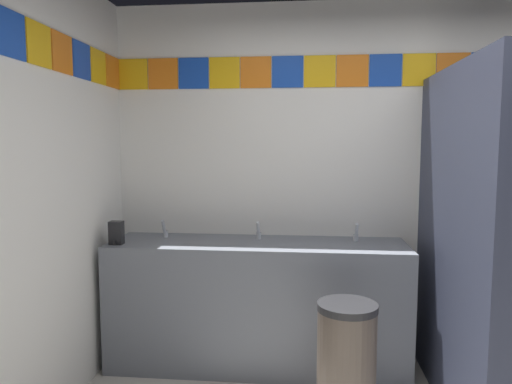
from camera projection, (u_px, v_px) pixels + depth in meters
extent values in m
cube|color=white|center=(381.00, 182.00, 3.49)|extent=(3.96, 0.08, 2.60)
cube|color=yellow|center=(133.00, 74.00, 3.55)|extent=(0.23, 0.01, 0.23)
cube|color=orange|center=(163.00, 74.00, 3.53)|extent=(0.23, 0.01, 0.23)
cube|color=#1947B7|center=(194.00, 73.00, 3.51)|extent=(0.23, 0.01, 0.23)
cube|color=yellow|center=(224.00, 73.00, 3.48)|extent=(0.23, 0.01, 0.23)
cube|color=orange|center=(256.00, 72.00, 3.46)|extent=(0.23, 0.01, 0.23)
cube|color=#1947B7|center=(288.00, 72.00, 3.44)|extent=(0.23, 0.01, 0.23)
cube|color=yellow|center=(320.00, 71.00, 3.41)|extent=(0.23, 0.01, 0.23)
cube|color=orange|center=(352.00, 71.00, 3.39)|extent=(0.23, 0.01, 0.23)
cube|color=#1947B7|center=(386.00, 70.00, 3.37)|extent=(0.23, 0.01, 0.23)
cube|color=yellow|center=(419.00, 70.00, 3.34)|extent=(0.23, 0.01, 0.23)
cube|color=orange|center=(453.00, 69.00, 3.32)|extent=(0.23, 0.01, 0.23)
cube|color=#1947B7|center=(488.00, 69.00, 3.29)|extent=(0.23, 0.01, 0.23)
cube|color=#1947B7|center=(11.00, 34.00, 2.25)|extent=(0.01, 0.23, 0.23)
cube|color=yellow|center=(39.00, 44.00, 2.49)|extent=(0.01, 0.23, 0.23)
cube|color=orange|center=(62.00, 53.00, 2.73)|extent=(0.01, 0.23, 0.23)
cube|color=#1947B7|center=(82.00, 60.00, 2.97)|extent=(0.01, 0.23, 0.23)
cube|color=yellow|center=(98.00, 67.00, 3.21)|extent=(0.01, 0.23, 0.23)
cube|color=orange|center=(113.00, 72.00, 3.45)|extent=(0.01, 0.23, 0.23)
cube|color=slate|center=(257.00, 304.00, 3.35)|extent=(2.07, 0.56, 0.89)
cube|color=slate|center=(261.00, 240.00, 3.57)|extent=(2.07, 0.03, 0.08)
cylinder|color=#E9ECC9|center=(160.00, 249.00, 3.35)|extent=(0.34, 0.34, 0.10)
cylinder|color=#E9ECC9|center=(257.00, 251.00, 3.28)|extent=(0.34, 0.34, 0.10)
cylinder|color=#E9ECC9|center=(358.00, 253.00, 3.21)|extent=(0.34, 0.34, 0.10)
cylinder|color=silver|center=(166.00, 234.00, 3.48)|extent=(0.04, 0.04, 0.05)
cylinder|color=silver|center=(164.00, 226.00, 3.43)|extent=(0.02, 0.06, 0.09)
cylinder|color=silver|center=(259.00, 236.00, 3.41)|extent=(0.04, 0.04, 0.05)
cylinder|color=silver|center=(258.00, 228.00, 3.36)|extent=(0.02, 0.06, 0.09)
cylinder|color=silver|center=(356.00, 238.00, 3.34)|extent=(0.04, 0.04, 0.05)
cylinder|color=silver|center=(357.00, 229.00, 3.29)|extent=(0.02, 0.06, 0.09)
cube|color=black|center=(116.00, 233.00, 3.24)|extent=(0.09, 0.07, 0.16)
cylinder|color=black|center=(114.00, 243.00, 3.20)|extent=(0.02, 0.02, 0.03)
cube|color=#33384C|center=(449.00, 240.00, 2.77)|extent=(0.04, 1.38, 2.03)
cylinder|color=silver|center=(501.00, 248.00, 2.09)|extent=(0.02, 0.02, 0.10)
cylinder|color=brown|center=(346.00, 367.00, 2.65)|extent=(0.33, 0.33, 0.66)
cylinder|color=#262628|center=(347.00, 307.00, 2.61)|extent=(0.34, 0.34, 0.04)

